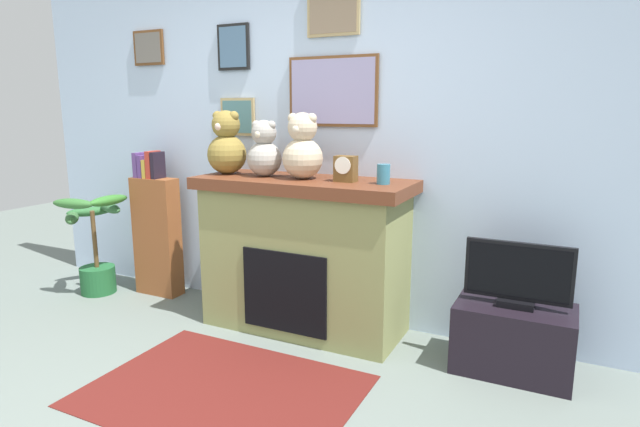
{
  "coord_description": "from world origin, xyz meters",
  "views": [
    {
      "loc": [
        1.69,
        -1.4,
        1.52
      ],
      "look_at": [
        0.19,
        1.66,
        0.83
      ],
      "focal_mm": 29.3,
      "sensor_mm": 36.0,
      "label": 1
    }
  ],
  "objects_px": {
    "potted_plant": "(95,248)",
    "teddy_bear_grey": "(227,146)",
    "candle_jar": "(383,174)",
    "tv_stand": "(513,339)",
    "television": "(518,276)",
    "teddy_bear_tan": "(303,149)",
    "mantel_clock": "(346,169)",
    "bookshelf": "(157,231)",
    "teddy_bear_brown": "(264,151)",
    "fireplace": "(304,254)"
  },
  "relations": [
    {
      "from": "mantel_clock",
      "to": "teddy_bear_grey",
      "type": "bearing_deg",
      "value": 179.94
    },
    {
      "from": "teddy_bear_brown",
      "to": "bookshelf",
      "type": "bearing_deg",
      "value": 174.99
    },
    {
      "from": "teddy_bear_tan",
      "to": "teddy_bear_grey",
      "type": "bearing_deg",
      "value": -180.0
    },
    {
      "from": "fireplace",
      "to": "teddy_bear_grey",
      "type": "relative_size",
      "value": 3.3
    },
    {
      "from": "potted_plant",
      "to": "tv_stand",
      "type": "relative_size",
      "value": 1.28
    },
    {
      "from": "television",
      "to": "teddy_bear_brown",
      "type": "relative_size",
      "value": 1.53
    },
    {
      "from": "potted_plant",
      "to": "teddy_bear_brown",
      "type": "distance_m",
      "value": 1.8
    },
    {
      "from": "television",
      "to": "candle_jar",
      "type": "distance_m",
      "value": 0.98
    },
    {
      "from": "fireplace",
      "to": "teddy_bear_brown",
      "type": "relative_size",
      "value": 3.85
    },
    {
      "from": "bookshelf",
      "to": "television",
      "type": "distance_m",
      "value": 2.8
    },
    {
      "from": "tv_stand",
      "to": "television",
      "type": "relative_size",
      "value": 1.12
    },
    {
      "from": "fireplace",
      "to": "television",
      "type": "distance_m",
      "value": 1.39
    },
    {
      "from": "potted_plant",
      "to": "teddy_bear_brown",
      "type": "bearing_deg",
      "value": 4.62
    },
    {
      "from": "candle_jar",
      "to": "mantel_clock",
      "type": "xyz_separation_m",
      "value": [
        -0.25,
        -0.0,
        0.02
      ]
    },
    {
      "from": "teddy_bear_brown",
      "to": "mantel_clock",
      "type": "bearing_deg",
      "value": -0.11
    },
    {
      "from": "television",
      "to": "mantel_clock",
      "type": "xyz_separation_m",
      "value": [
        -1.07,
        0.0,
        0.56
      ]
    },
    {
      "from": "mantel_clock",
      "to": "teddy_bear_grey",
      "type": "height_order",
      "value": "teddy_bear_grey"
    },
    {
      "from": "candle_jar",
      "to": "teddy_bear_grey",
      "type": "relative_size",
      "value": 0.28
    },
    {
      "from": "mantel_clock",
      "to": "potted_plant",
      "type": "bearing_deg",
      "value": -176.69
    },
    {
      "from": "tv_stand",
      "to": "mantel_clock",
      "type": "distance_m",
      "value": 1.43
    },
    {
      "from": "teddy_bear_tan",
      "to": "fireplace",
      "type": "bearing_deg",
      "value": 97.59
    },
    {
      "from": "teddy_bear_brown",
      "to": "teddy_bear_tan",
      "type": "height_order",
      "value": "teddy_bear_tan"
    },
    {
      "from": "television",
      "to": "teddy_bear_tan",
      "type": "relative_size",
      "value": 1.35
    },
    {
      "from": "potted_plant",
      "to": "candle_jar",
      "type": "height_order",
      "value": "candle_jar"
    },
    {
      "from": "fireplace",
      "to": "mantel_clock",
      "type": "height_order",
      "value": "mantel_clock"
    },
    {
      "from": "potted_plant",
      "to": "teddy_bear_brown",
      "type": "height_order",
      "value": "teddy_bear_brown"
    },
    {
      "from": "bookshelf",
      "to": "candle_jar",
      "type": "height_order",
      "value": "bookshelf"
    },
    {
      "from": "teddy_bear_grey",
      "to": "potted_plant",
      "type": "bearing_deg",
      "value": -174.25
    },
    {
      "from": "fireplace",
      "to": "teddy_bear_tan",
      "type": "bearing_deg",
      "value": -82.41
    },
    {
      "from": "teddy_bear_tan",
      "to": "mantel_clock",
      "type": "bearing_deg",
      "value": -0.2
    },
    {
      "from": "teddy_bear_tan",
      "to": "bookshelf",
      "type": "bearing_deg",
      "value": 176.04
    },
    {
      "from": "potted_plant",
      "to": "teddy_bear_brown",
      "type": "xyz_separation_m",
      "value": [
        1.58,
        0.13,
        0.84
      ]
    },
    {
      "from": "fireplace",
      "to": "potted_plant",
      "type": "height_order",
      "value": "fireplace"
    },
    {
      "from": "television",
      "to": "teddy_bear_grey",
      "type": "height_order",
      "value": "teddy_bear_grey"
    },
    {
      "from": "fireplace",
      "to": "mantel_clock",
      "type": "bearing_deg",
      "value": -3.54
    },
    {
      "from": "potted_plant",
      "to": "teddy_bear_grey",
      "type": "bearing_deg",
      "value": 5.75
    },
    {
      "from": "tv_stand",
      "to": "mantel_clock",
      "type": "height_order",
      "value": "mantel_clock"
    },
    {
      "from": "teddy_bear_grey",
      "to": "teddy_bear_tan",
      "type": "bearing_deg",
      "value": 0.0
    },
    {
      "from": "candle_jar",
      "to": "tv_stand",
      "type": "bearing_deg",
      "value": -0.19
    },
    {
      "from": "teddy_bear_tan",
      "to": "candle_jar",
      "type": "bearing_deg",
      "value": 0.06
    },
    {
      "from": "television",
      "to": "teddy_bear_grey",
      "type": "xyz_separation_m",
      "value": [
        -1.99,
        0.0,
        0.67
      ]
    },
    {
      "from": "fireplace",
      "to": "potted_plant",
      "type": "distance_m",
      "value": 1.89
    },
    {
      "from": "bookshelf",
      "to": "teddy_bear_grey",
      "type": "relative_size",
      "value": 2.65
    },
    {
      "from": "tv_stand",
      "to": "television",
      "type": "height_order",
      "value": "television"
    },
    {
      "from": "bookshelf",
      "to": "television",
      "type": "bearing_deg",
      "value": -2.08
    },
    {
      "from": "bookshelf",
      "to": "teddy_bear_tan",
      "type": "bearing_deg",
      "value": -3.96
    },
    {
      "from": "television",
      "to": "candle_jar",
      "type": "relative_size",
      "value": 4.72
    },
    {
      "from": "candle_jar",
      "to": "teddy_bear_brown",
      "type": "bearing_deg",
      "value": -179.97
    },
    {
      "from": "tv_stand",
      "to": "mantel_clock",
      "type": "relative_size",
      "value": 3.99
    },
    {
      "from": "television",
      "to": "bookshelf",
      "type": "bearing_deg",
      "value": 177.92
    }
  ]
}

